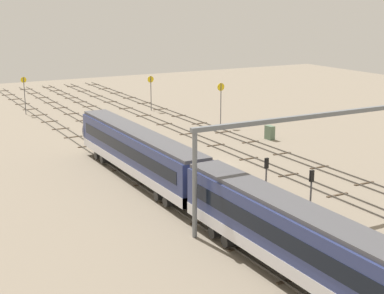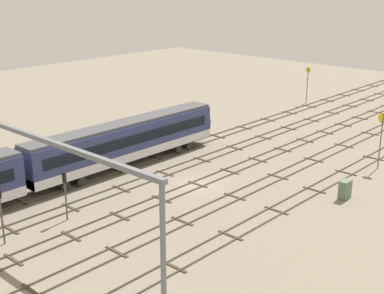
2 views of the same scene
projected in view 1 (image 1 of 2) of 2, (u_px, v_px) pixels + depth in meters
ground_plane at (213, 164)px, 62.18m from camera, size 150.39×150.39×0.00m
track_near_foreground at (282, 153)px, 66.45m from camera, size 134.39×2.40×0.16m
track_second_near at (249, 158)px, 64.31m from camera, size 134.39×2.40×0.16m
track_middle at (213, 164)px, 62.16m from camera, size 134.39×2.40×0.16m
track_second_far at (175, 170)px, 60.02m from camera, size 134.39×2.40×0.16m
track_with_train at (134, 176)px, 57.87m from camera, size 134.39×2.40×0.16m
train at (296, 242)px, 35.66m from camera, size 75.20×3.24×4.80m
overhead_gantry at (319, 135)px, 46.88m from camera, size 0.40×23.55×8.29m
speed_sign_near_foreground at (221, 98)px, 80.25m from camera, size 0.14×1.09×6.03m
speed_sign_mid_trackside at (24, 91)px, 88.67m from camera, size 0.14×0.88×5.77m
speed_sign_far_trackside at (151, 88)px, 91.81m from camera, size 0.14×1.03×5.50m
signal_light_trackside_approach at (311, 191)px, 43.97m from camera, size 0.31×0.32×4.67m
signal_light_trackside_departure at (266, 175)px, 48.89m from camera, size 0.31×0.32×4.26m
relay_cabinet at (270, 133)px, 73.22m from camera, size 1.28×0.75×1.75m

